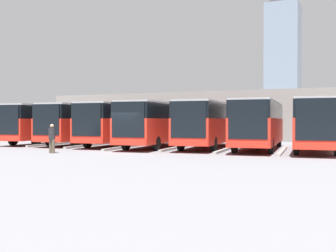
{
  "coord_description": "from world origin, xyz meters",
  "views": [
    {
      "loc": [
        -13.72,
        23.31,
        2.0
      ],
      "look_at": [
        -0.53,
        -5.56,
        1.6
      ],
      "focal_mm": 45.0,
      "sensor_mm": 36.0,
      "label": 1
    }
  ],
  "objects": [
    {
      "name": "bus_1",
      "position": [
        -7.41,
        -5.58,
        1.85
      ],
      "size": [
        3.63,
        11.37,
        3.31
      ],
      "rotation": [
        0.0,
        0.0,
        0.1
      ],
      "color": "red",
      "rests_on": "ground_plane"
    },
    {
      "name": "bus_3",
      "position": [
        -0.0,
        -5.0,
        1.85
      ],
      "size": [
        3.63,
        11.37,
        3.31
      ],
      "rotation": [
        0.0,
        0.0,
        0.1
      ],
      "color": "red",
      "rests_on": "ground_plane"
    },
    {
      "name": "ground_plane",
      "position": [
        0.0,
        0.0,
        0.0
      ],
      "size": [
        600.0,
        600.0,
        0.0
      ],
      "primitive_type": "plane",
      "color": "gray"
    },
    {
      "name": "bus_2",
      "position": [
        -3.71,
        -5.83,
        1.85
      ],
      "size": [
        3.63,
        11.37,
        3.31
      ],
      "rotation": [
        0.0,
        0.0,
        0.1
      ],
      "color": "red",
      "rests_on": "ground_plane"
    },
    {
      "name": "curb_divider_0",
      "position": [
        -9.26,
        -3.89,
        0.07
      ],
      "size": [
        0.98,
        7.21,
        0.15
      ],
      "primitive_type": "cube",
      "rotation": [
        0.0,
        0.0,
        0.1
      ],
      "color": "#9E9E99",
      "rests_on": "ground_plane"
    },
    {
      "name": "curb_divider_1",
      "position": [
        -5.56,
        -3.93,
        0.07
      ],
      "size": [
        0.98,
        7.21,
        0.15
      ],
      "primitive_type": "cube",
      "rotation": [
        0.0,
        0.0,
        0.1
      ],
      "color": "#9E9E99",
      "rests_on": "ground_plane"
    },
    {
      "name": "bus_6",
      "position": [
        11.11,
        -5.97,
        1.85
      ],
      "size": [
        3.63,
        11.37,
        3.31
      ],
      "rotation": [
        0.0,
        0.0,
        0.1
      ],
      "color": "red",
      "rests_on": "ground_plane"
    },
    {
      "name": "curb_divider_5",
      "position": [
        9.26,
        -4.41,
        0.07
      ],
      "size": [
        0.98,
        7.21,
        0.15
      ],
      "primitive_type": "cube",
      "rotation": [
        0.0,
        0.0,
        0.1
      ],
      "color": "#9E9E99",
      "rests_on": "ground_plane"
    },
    {
      "name": "curb_divider_2",
      "position": [
        -1.85,
        -4.18,
        0.07
      ],
      "size": [
        0.98,
        7.21,
        0.15
      ],
      "primitive_type": "cube",
      "rotation": [
        0.0,
        0.0,
        0.1
      ],
      "color": "#9E9E99",
      "rests_on": "ground_plane"
    },
    {
      "name": "office_tower",
      "position": [
        24.96,
        -213.88,
        33.48
      ],
      "size": [
        17.71,
        17.71,
        68.17
      ],
      "color": "#7F8EA3",
      "rests_on": "ground_plane"
    },
    {
      "name": "bus_0",
      "position": [
        -11.11,
        -5.54,
        1.85
      ],
      "size": [
        3.63,
        11.37,
        3.31
      ],
      "rotation": [
        0.0,
        0.0,
        0.1
      ],
      "color": "red",
      "rests_on": "ground_plane"
    },
    {
      "name": "bus_5",
      "position": [
        7.41,
        -6.06,
        1.85
      ],
      "size": [
        3.63,
        11.37,
        3.31
      ],
      "rotation": [
        0.0,
        0.0,
        0.1
      ],
      "color": "red",
      "rests_on": "ground_plane"
    },
    {
      "name": "station_building",
      "position": [
        0.0,
        -22.58,
        2.53
      ],
      "size": [
        38.95,
        13.89,
        5.0
      ],
      "color": "gray",
      "rests_on": "ground_plane"
    },
    {
      "name": "pedestrian",
      "position": [
        3.49,
        2.81,
        0.97
      ],
      "size": [
        0.45,
        0.45,
        1.8
      ],
      "rotation": [
        0.0,
        0.0,
        3.01
      ],
      "color": "brown",
      "rests_on": "ground_plane"
    },
    {
      "name": "curb_divider_3",
      "position": [
        1.85,
        -3.35,
        0.07
      ],
      "size": [
        0.98,
        7.21,
        0.15
      ],
      "primitive_type": "cube",
      "rotation": [
        0.0,
        0.0,
        0.1
      ],
      "color": "#9E9E99",
      "rests_on": "ground_plane"
    },
    {
      "name": "bus_4",
      "position": [
        3.7,
        -5.78,
        1.85
      ],
      "size": [
        3.63,
        11.37,
        3.31
      ],
      "rotation": [
        0.0,
        0.0,
        0.1
      ],
      "color": "red",
      "rests_on": "ground_plane"
    },
    {
      "name": "curb_divider_4",
      "position": [
        5.56,
        -4.13,
        0.07
      ],
      "size": [
        0.98,
        7.21,
        0.15
      ],
      "primitive_type": "cube",
      "rotation": [
        0.0,
        0.0,
        0.1
      ],
      "color": "#9E9E99",
      "rests_on": "ground_plane"
    }
  ]
}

